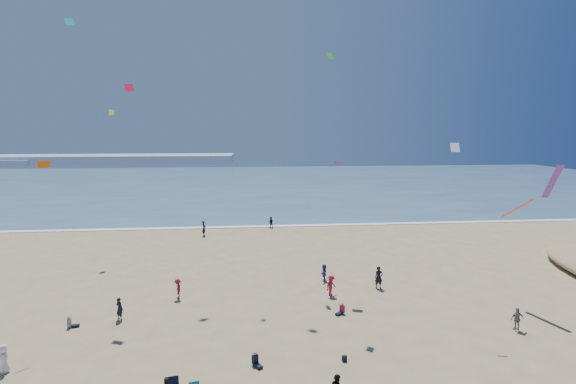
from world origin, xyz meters
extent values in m
cube|color=#476B84|center=(0.00, 95.00, 0.03)|extent=(220.00, 100.00, 0.06)
cube|color=white|center=(0.00, 45.00, 0.04)|extent=(220.00, 1.20, 0.08)
cube|color=#7A8EA8|center=(-60.00, 170.00, 1.60)|extent=(110.00, 20.00, 3.20)
imported|color=black|center=(-5.49, 40.27, 0.95)|extent=(0.57, 0.77, 1.91)
imported|color=black|center=(-9.25, 15.30, 0.81)|extent=(0.71, 0.65, 1.62)
imported|color=black|center=(3.20, 44.30, 0.75)|extent=(0.79, 0.66, 1.49)
imported|color=gray|center=(17.74, 10.96, 0.78)|extent=(0.92, 0.40, 1.55)
imported|color=maroon|center=(-5.74, 19.01, 0.80)|extent=(0.78, 1.12, 1.59)
imported|color=white|center=(-13.73, 8.75, 0.81)|extent=(0.90, 0.94, 1.62)
imported|color=maroon|center=(6.53, 18.41, 0.84)|extent=(1.23, 1.18, 1.68)
imported|color=#333F8C|center=(6.63, 22.10, 0.75)|extent=(0.79, 1.45, 1.49)
imported|color=black|center=(10.89, 19.70, 0.94)|extent=(0.70, 0.47, 1.89)
cube|color=black|center=(-4.54, 6.58, 0.19)|extent=(0.30, 0.22, 0.38)
cube|color=black|center=(5.30, 8.06, 0.17)|extent=(0.28, 0.18, 0.34)
cube|color=white|center=(14.32, 14.13, 12.12)|extent=(0.66, 0.53, 0.62)
cube|color=green|center=(6.44, 19.35, 18.99)|extent=(0.69, 0.69, 0.40)
cube|color=#4A23A0|center=(7.49, 20.75, 10.60)|extent=(0.87, 0.62, 0.32)
cube|color=yellow|center=(-14.37, 34.32, 15.16)|extent=(0.60, 0.50, 0.49)
cube|color=#F05F07|center=(-13.36, 14.66, 11.10)|extent=(0.73, 0.77, 0.43)
cube|color=#D4154F|center=(-9.12, 20.48, 16.57)|extent=(0.77, 0.45, 0.59)
cube|color=#68319D|center=(5.15, 25.27, 17.66)|extent=(0.32, 0.84, 0.43)
cube|color=#11B3E6|center=(-11.61, 15.92, 20.35)|extent=(0.60, 0.40, 0.37)
cube|color=#572594|center=(16.96, 7.58, 10.41)|extent=(0.35, 3.14, 2.21)
cube|color=#E64F18|center=(20.37, 15.86, 7.38)|extent=(0.35, 2.64, 1.87)
camera|label=1|loc=(-0.37, -15.97, 13.36)|focal=28.00mm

